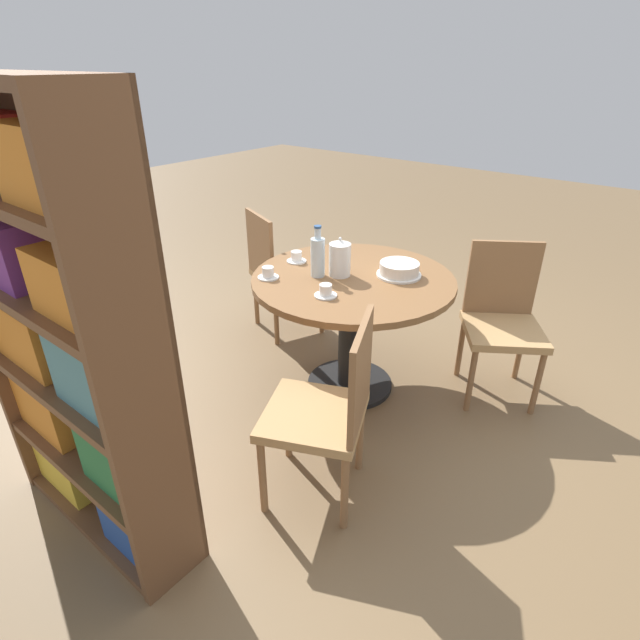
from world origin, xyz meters
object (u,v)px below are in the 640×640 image
at_px(water_bottle, 318,256).
at_px(cup_c, 296,258).
at_px(cup_b, 326,291).
at_px(cup_a, 268,274).
at_px(chair_b, 328,409).
at_px(chair_a, 279,270).
at_px(bookshelf, 74,351).
at_px(chair_c, 502,318).
at_px(coffee_pot, 340,258).
at_px(cake_main, 399,269).

relative_size(water_bottle, cup_c, 2.43).
height_order(cup_b, cup_c, same).
relative_size(cup_a, cup_c, 1.00).
bearing_deg(chair_b, cup_c, -156.64).
distance_m(chair_a, bookshelf, 1.84).
bearing_deg(bookshelf, cup_b, 76.65).
relative_size(bookshelf, water_bottle, 6.18).
height_order(chair_c, coffee_pot, coffee_pot).
relative_size(coffee_pot, cup_a, 1.88).
bearing_deg(chair_c, chair_b, -135.34).
bearing_deg(bookshelf, water_bottle, 86.86).
xyz_separation_m(chair_b, cup_c, (0.81, -0.73, 0.28)).
bearing_deg(chair_b, chair_a, -154.14).
relative_size(chair_b, bookshelf, 0.51).
xyz_separation_m(bookshelf, cake_main, (-0.42, -1.61, -0.08)).
height_order(chair_a, bookshelf, bookshelf).
xyz_separation_m(coffee_pot, cup_c, (0.32, -0.01, -0.07)).
bearing_deg(cup_c, cake_main, -161.90).
bearing_deg(cup_c, water_bottle, 159.04).
height_order(water_bottle, cake_main, water_bottle).
xyz_separation_m(chair_c, water_bottle, (0.84, 0.64, 0.37)).
xyz_separation_m(bookshelf, cup_a, (0.12, -1.14, -0.09)).
bearing_deg(cup_a, cup_c, -81.52).
bearing_deg(water_bottle, cup_a, 45.31).
distance_m(chair_c, coffee_pot, 1.00).
xyz_separation_m(chair_a, bookshelf, (-0.58, 1.71, 0.37)).
height_order(cake_main, cup_b, cake_main).
xyz_separation_m(coffee_pot, water_bottle, (0.09, 0.08, 0.02)).
bearing_deg(cake_main, cup_b, 72.07).
distance_m(chair_b, cake_main, 0.99).
relative_size(coffee_pot, water_bottle, 0.77).
relative_size(bookshelf, cup_a, 15.04).
xyz_separation_m(water_bottle, cake_main, (-0.35, -0.28, -0.08)).
distance_m(cup_b, cup_c, 0.51).
height_order(water_bottle, cup_b, water_bottle).
height_order(chair_a, cup_a, chair_a).
height_order(chair_b, cup_a, chair_b).
xyz_separation_m(chair_a, chair_b, (-1.23, 1.02, 0.00)).
relative_size(chair_c, water_bottle, 3.12).
bearing_deg(chair_b, coffee_pot, -170.64).
bearing_deg(water_bottle, coffee_pot, -136.89).
relative_size(chair_b, coffee_pot, 4.05).
relative_size(coffee_pot, cup_c, 1.88).
height_order(cup_a, cup_b, same).
distance_m(bookshelf, cup_b, 1.18).
bearing_deg(cup_c, chair_c, -152.94).
height_order(water_bottle, cup_a, water_bottle).
bearing_deg(water_bottle, cup_c, -20.96).
bearing_deg(cup_b, chair_a, -33.28).
distance_m(chair_a, chair_c, 1.52).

